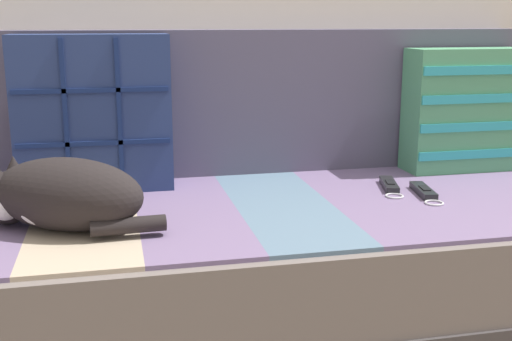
% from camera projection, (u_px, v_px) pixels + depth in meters
% --- Properties ---
extents(couch, '(1.82, 0.86, 0.37)m').
position_uv_depth(couch, '(278.00, 267.00, 1.72)').
color(couch, '#3D3838').
rests_on(couch, ground_plane).
extents(sofa_backrest, '(1.79, 0.14, 0.43)m').
position_uv_depth(sofa_backrest, '(249.00, 101.00, 1.97)').
color(sofa_backrest, '#514C60').
rests_on(sofa_backrest, couch).
extents(throw_pillow_quilted, '(0.41, 0.14, 0.42)m').
position_uv_depth(throw_pillow_quilted, '(93.00, 114.00, 1.74)').
color(throw_pillow_quilted, navy).
rests_on(throw_pillow_quilted, couch).
extents(throw_pillow_striped, '(0.37, 0.14, 0.38)m').
position_uv_depth(throw_pillow_striped, '(465.00, 110.00, 1.98)').
color(throw_pillow_striped, '#4C9366').
rests_on(throw_pillow_striped, couch).
extents(sleeping_cat, '(0.41, 0.31, 0.16)m').
position_uv_depth(sleeping_cat, '(57.00, 195.00, 1.42)').
color(sleeping_cat, black).
rests_on(sleeping_cat, couch).
extents(game_remote_near, '(0.08, 0.20, 0.02)m').
position_uv_depth(game_remote_near, '(424.00, 192.00, 1.72)').
color(game_remote_near, black).
rests_on(game_remote_near, couch).
extents(game_remote_far, '(0.09, 0.20, 0.02)m').
position_uv_depth(game_remote_far, '(390.00, 186.00, 1.79)').
color(game_remote_far, black).
rests_on(game_remote_far, couch).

